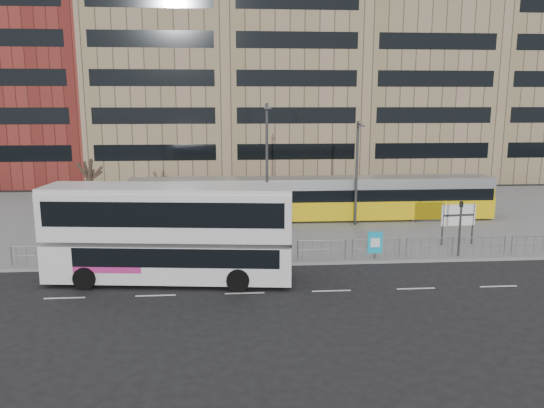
{
  "coord_description": "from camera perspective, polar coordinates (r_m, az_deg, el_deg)",
  "views": [
    {
      "loc": [
        -2.49,
        -26.93,
        8.6
      ],
      "look_at": [
        0.01,
        6.0,
        2.17
      ],
      "focal_mm": 35.0,
      "sensor_mm": 36.0,
      "label": 1
    }
  ],
  "objects": [
    {
      "name": "tram",
      "position": [
        38.27,
        4.41,
        0.58
      ],
      "size": [
        26.06,
        2.65,
        3.07
      ],
      "rotation": [
        0.0,
        0.0,
        -0.01
      ],
      "color": "#DBB60B",
      "rests_on": "plaza"
    },
    {
      "name": "building_row",
      "position": [
        61.48,
        -0.59,
        15.04
      ],
      "size": [
        70.4,
        18.4,
        31.2
      ],
      "color": "maroon",
      "rests_on": "ground"
    },
    {
      "name": "kerb",
      "position": [
        28.4,
        0.89,
        -6.46
      ],
      "size": [
        64.0,
        0.25,
        0.17
      ],
      "primitive_type": "cube",
      "color": "gray",
      "rests_on": "ground"
    },
    {
      "name": "lamp_post_east",
      "position": [
        36.67,
        9.12,
        3.8
      ],
      "size": [
        0.45,
        1.04,
        7.14
      ],
      "color": "#2D2D30",
      "rests_on": "plaza"
    },
    {
      "name": "station_sign",
      "position": [
        33.33,
        19.4,
        -1.32
      ],
      "size": [
        2.13,
        0.25,
        2.44
      ],
      "rotation": [
        0.0,
        0.0,
        0.07
      ],
      "color": "#2D2D30",
      "rests_on": "plaza"
    },
    {
      "name": "ad_panel",
      "position": [
        29.38,
        11.03,
        -4.13
      ],
      "size": [
        0.81,
        0.09,
        1.51
      ],
      "rotation": [
        0.0,
        0.0,
        -0.04
      ],
      "color": "#2D2D30",
      "rests_on": "plaza"
    },
    {
      "name": "pedestrian",
      "position": [
        33.13,
        -4.99,
        -2.39
      ],
      "size": [
        0.55,
        0.67,
        1.59
      ],
      "primitive_type": "imported",
      "rotation": [
        0.0,
        0.0,
        1.23
      ],
      "color": "black",
      "rests_on": "plaza"
    },
    {
      "name": "traffic_light_west",
      "position": [
        29.99,
        -11.41,
        -1.68
      ],
      "size": [
        0.23,
        0.25,
        3.1
      ],
      "rotation": [
        0.0,
        0.0,
        -0.38
      ],
      "color": "#2D2D30",
      "rests_on": "plaza"
    },
    {
      "name": "road_markings",
      "position": [
        24.73,
        4.09,
        -9.35
      ],
      "size": [
        62.0,
        0.12,
        0.01
      ],
      "primitive_type": "cube",
      "color": "white",
      "rests_on": "ground"
    },
    {
      "name": "lamp_post_west",
      "position": [
        34.89,
        -0.55,
        4.57
      ],
      "size": [
        0.45,
        1.04,
        8.33
      ],
      "color": "#2D2D30",
      "rests_on": "plaza"
    },
    {
      "name": "ground",
      "position": [
        28.38,
        0.9,
        -6.63
      ],
      "size": [
        120.0,
        120.0,
        0.0
      ],
      "primitive_type": "plane",
      "color": "black",
      "rests_on": "ground"
    },
    {
      "name": "pedestrian_barrier",
      "position": [
        28.82,
        4.79,
        -4.36
      ],
      "size": [
        32.07,
        0.07,
        1.1
      ],
      "color": "gray",
      "rests_on": "plaza"
    },
    {
      "name": "plaza",
      "position": [
        39.93,
        -0.67,
        -1.32
      ],
      "size": [
        64.0,
        24.0,
        0.15
      ],
      "primitive_type": "cube",
      "color": "slate",
      "rests_on": "ground"
    },
    {
      "name": "bare_tree",
      "position": [
        35.29,
        -19.2,
        4.85
      ],
      "size": [
        4.57,
        4.57,
        7.12
      ],
      "color": "#2F241A",
      "rests_on": "plaza"
    },
    {
      "name": "traffic_light_east",
      "position": [
        30.81,
        19.6,
        -1.77
      ],
      "size": [
        0.21,
        0.23,
        3.1
      ],
      "rotation": [
        0.0,
        0.0,
        0.24
      ],
      "color": "#2D2D30",
      "rests_on": "plaza"
    },
    {
      "name": "double_decker_bus",
      "position": [
        25.84,
        -10.98,
        -2.78
      ],
      "size": [
        11.94,
        4.02,
        4.68
      ],
      "rotation": [
        0.0,
        0.0,
        -0.11
      ],
      "color": "silver",
      "rests_on": "ground"
    }
  ]
}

